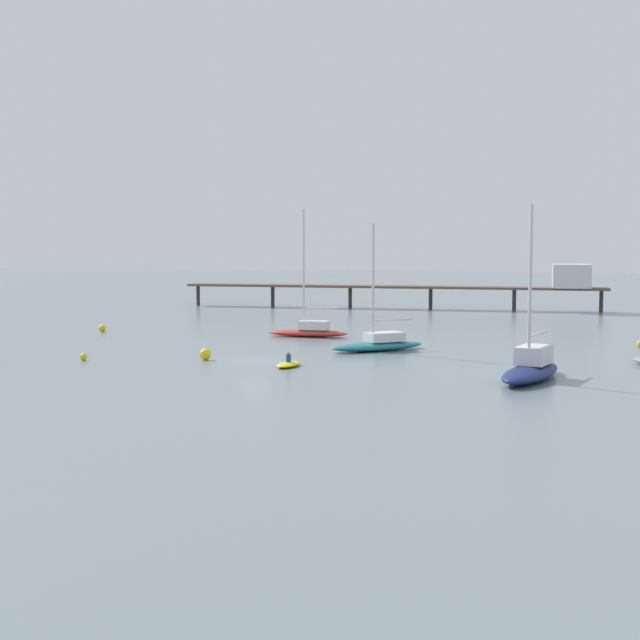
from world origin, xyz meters
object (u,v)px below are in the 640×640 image
at_px(pier, 486,282).
at_px(sailboat_red, 309,329).
at_px(mooring_buoy_far, 640,344).
at_px(sailboat_navy, 531,367).
at_px(mooring_buoy_near, 83,357).
at_px(mooring_buoy_mid, 102,328).
at_px(dinghy_yellow, 289,364).
at_px(sailboat_teal, 379,343).
at_px(mooring_buoy_inner, 205,354).

distance_m(pier, sailboat_red, 40.02).
bearing_deg(mooring_buoy_far, sailboat_navy, -110.95).
bearing_deg(sailboat_navy, pier, 97.92).
relative_size(sailboat_navy, mooring_buoy_near, 20.03).
relative_size(pier, mooring_buoy_far, 95.81).
bearing_deg(sailboat_navy, mooring_buoy_mid, 153.47).
distance_m(pier, dinghy_yellow, 59.00).
relative_size(sailboat_teal, mooring_buoy_far, 17.97).
xyz_separation_m(sailboat_teal, mooring_buoy_far, (21.30, 8.44, -0.37)).
xyz_separation_m(pier, dinghy_yellow, (-9.01, -58.20, -3.56)).
bearing_deg(mooring_buoy_near, sailboat_navy, -1.98).
relative_size(sailboat_navy, sailboat_red, 0.95).
bearing_deg(pier, mooring_buoy_inner, -106.19).
distance_m(sailboat_navy, mooring_buoy_inner, 24.99).
xyz_separation_m(sailboat_navy, mooring_buoy_near, (-33.63, 1.16, -0.55)).
height_order(sailboat_navy, sailboat_red, sailboat_red).
bearing_deg(mooring_buoy_inner, sailboat_navy, -8.90).
distance_m(sailboat_teal, mooring_buoy_inner, 15.01).
bearing_deg(pier, mooring_buoy_mid, -131.85).
bearing_deg(dinghy_yellow, mooring_buoy_inner, 164.93).
bearing_deg(sailboat_teal, sailboat_navy, -45.61).
relative_size(sailboat_teal, mooring_buoy_mid, 14.20).
xyz_separation_m(sailboat_navy, sailboat_teal, (-12.99, 13.27, -0.18)).
distance_m(sailboat_red, mooring_buoy_near, 24.44).
height_order(dinghy_yellow, mooring_buoy_far, dinghy_yellow).
bearing_deg(mooring_buoy_mid, pier, 48.15).
distance_m(sailboat_navy, mooring_buoy_near, 33.65).
xyz_separation_m(mooring_buoy_inner, mooring_buoy_far, (33.00, 17.84, -0.15)).
bearing_deg(sailboat_red, mooring_buoy_inner, -99.29).
bearing_deg(dinghy_yellow, mooring_buoy_near, -177.42).
xyz_separation_m(sailboat_red, sailboat_teal, (8.65, -9.19, -0.07)).
xyz_separation_m(sailboat_red, mooring_buoy_far, (29.96, -0.75, -0.44)).
height_order(mooring_buoy_mid, mooring_buoy_far, mooring_buoy_mid).
relative_size(sailboat_navy, mooring_buoy_far, 19.65).
height_order(dinghy_yellow, mooring_buoy_near, dinghy_yellow).
distance_m(mooring_buoy_mid, mooring_buoy_near, 22.34).
bearing_deg(mooring_buoy_mid, mooring_buoy_inner, -43.88).
bearing_deg(mooring_buoy_inner, sailboat_red, 80.71).
xyz_separation_m(pier, mooring_buoy_inner, (-16.32, -56.23, -3.31)).
bearing_deg(mooring_buoy_near, mooring_buoy_far, 26.10).
bearing_deg(pier, mooring_buoy_near, -113.21).
xyz_separation_m(dinghy_yellow, mooring_buoy_mid, (-25.60, 19.56, 0.17)).
bearing_deg(mooring_buoy_mid, dinghy_yellow, -37.38).
xyz_separation_m(sailboat_teal, mooring_buoy_inner, (-11.70, -9.40, -0.21)).
bearing_deg(mooring_buoy_inner, mooring_buoy_mid, 136.12).
height_order(sailboat_navy, dinghy_yellow, sailboat_navy).
bearing_deg(sailboat_red, mooring_buoy_mid, -177.31).
relative_size(mooring_buoy_mid, mooring_buoy_near, 1.29).
bearing_deg(sailboat_teal, mooring_buoy_inner, -141.20).
height_order(mooring_buoy_inner, mooring_buoy_near, mooring_buoy_inner).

